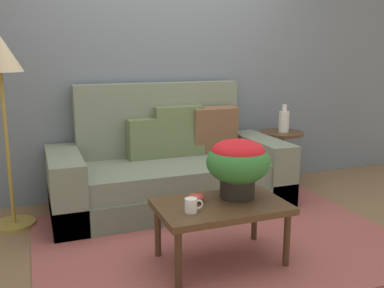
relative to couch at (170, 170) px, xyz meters
name	(u,v)px	position (x,y,z in m)	size (l,w,h in m)	color
ground_plane	(214,235)	(0.10, -0.79, -0.33)	(14.00, 14.00, 0.00)	brown
wall_back	(164,48)	(0.10, 0.48, 1.12)	(6.40, 0.12, 2.90)	slate
area_rug	(218,239)	(0.10, -0.88, -0.32)	(2.70, 1.96, 0.01)	#994C47
couch	(170,170)	(0.00, 0.00, 0.00)	(2.15, 0.91, 1.12)	#626B59
coffee_table	(221,210)	(-0.03, -1.21, 0.05)	(0.87, 0.54, 0.42)	#442D1B
side_table	(281,149)	(1.28, 0.13, 0.08)	(0.45, 0.45, 0.59)	#4C331E
floor_lamp	(0,69)	(-1.37, -0.03, 0.96)	(0.35, 0.35, 1.57)	olive
potted_plant	(238,162)	(0.13, -1.13, 0.35)	(0.44, 0.44, 0.41)	black
coffee_mug	(192,205)	(-0.27, -1.28, 0.14)	(0.12, 0.08, 0.09)	white
snack_bowl	(197,197)	(-0.18, -1.12, 0.13)	(0.11, 0.11, 0.06)	#B2382D
table_vase	(284,121)	(1.29, 0.12, 0.38)	(0.11, 0.11, 0.29)	silver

